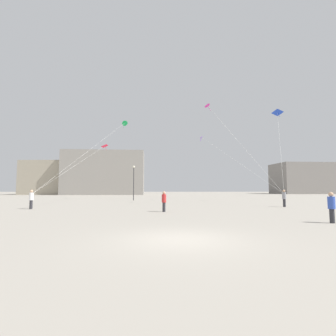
{
  "coord_description": "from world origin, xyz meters",
  "views": [
    {
      "loc": [
        -0.62,
        -8.96,
        1.78
      ],
      "look_at": [
        0.0,
        19.72,
        4.2
      ],
      "focal_mm": 26.67,
      "sensor_mm": 36.0,
      "label": 1
    }
  ],
  "objects_px": {
    "person_in_white": "(31,198)",
    "lamppost_east": "(134,177)",
    "kite_violet_diamond": "(203,139)",
    "building_centre_hall": "(105,173)",
    "kite_cobalt_delta": "(278,114)",
    "kite_crimson_delta": "(103,147)",
    "building_left_hall": "(53,178)",
    "person_in_grey": "(284,197)",
    "kite_magenta_diamond": "(209,108)",
    "person_in_red": "(164,201)",
    "building_right_hall": "(305,179)",
    "kite_emerald_diamond": "(123,124)",
    "person_in_blue": "(332,206)"
  },
  "relations": [
    {
      "from": "building_right_hall",
      "to": "person_in_blue",
      "type": "bearing_deg",
      "value": -119.43
    },
    {
      "from": "person_in_blue",
      "to": "building_left_hall",
      "type": "xyz_separation_m",
      "value": [
        -45.27,
        70.41,
        4.44
      ]
    },
    {
      "from": "kite_crimson_delta",
      "to": "building_left_hall",
      "type": "relative_size",
      "value": 1.39
    },
    {
      "from": "kite_magenta_diamond",
      "to": "lamppost_east",
      "type": "relative_size",
      "value": 2.02
    },
    {
      "from": "kite_crimson_delta",
      "to": "building_left_hall",
      "type": "bearing_deg",
      "value": 123.03
    },
    {
      "from": "kite_crimson_delta",
      "to": "building_right_hall",
      "type": "bearing_deg",
      "value": 37.2
    },
    {
      "from": "kite_violet_diamond",
      "to": "building_centre_hall",
      "type": "bearing_deg",
      "value": 120.79
    },
    {
      "from": "person_in_grey",
      "to": "building_centre_hall",
      "type": "relative_size",
      "value": 0.07
    },
    {
      "from": "kite_magenta_diamond",
      "to": "kite_violet_diamond",
      "type": "bearing_deg",
      "value": 85.63
    },
    {
      "from": "kite_violet_diamond",
      "to": "building_centre_hall",
      "type": "relative_size",
      "value": 0.55
    },
    {
      "from": "person_in_red",
      "to": "kite_magenta_diamond",
      "type": "relative_size",
      "value": 0.15
    },
    {
      "from": "person_in_grey",
      "to": "building_left_hall",
      "type": "xyz_separation_m",
      "value": [
        -48.5,
        58.71,
        4.39
      ]
    },
    {
      "from": "kite_magenta_diamond",
      "to": "building_right_hall",
      "type": "bearing_deg",
      "value": 52.59
    },
    {
      "from": "kite_cobalt_delta",
      "to": "building_right_hall",
      "type": "bearing_deg",
      "value": 57.3
    },
    {
      "from": "person_in_grey",
      "to": "building_centre_hall",
      "type": "xyz_separation_m",
      "value": [
        -30.5,
        54.32,
        5.86
      ]
    },
    {
      "from": "building_centre_hall",
      "to": "lamppost_east",
      "type": "distance_m",
      "value": 42.31
    },
    {
      "from": "building_centre_hall",
      "to": "lamppost_east",
      "type": "xyz_separation_m",
      "value": [
        13.84,
        -39.86,
        -3.19
      ]
    },
    {
      "from": "person_in_red",
      "to": "kite_emerald_diamond",
      "type": "distance_m",
      "value": 24.43
    },
    {
      "from": "building_right_hall",
      "to": "lamppost_east",
      "type": "height_order",
      "value": "building_right_hall"
    },
    {
      "from": "person_in_grey",
      "to": "person_in_white",
      "type": "height_order",
      "value": "person_in_grey"
    },
    {
      "from": "building_left_hall",
      "to": "building_right_hall",
      "type": "distance_m",
      "value": 90.44
    },
    {
      "from": "person_in_white",
      "to": "kite_crimson_delta",
      "type": "xyz_separation_m",
      "value": [
        1.19,
        21.05,
        8.21
      ]
    },
    {
      "from": "kite_violet_diamond",
      "to": "building_left_hall",
      "type": "distance_m",
      "value": 62.69
    },
    {
      "from": "kite_crimson_delta",
      "to": "lamppost_east",
      "type": "height_order",
      "value": "kite_crimson_delta"
    },
    {
      "from": "kite_violet_diamond",
      "to": "building_left_hall",
      "type": "relative_size",
      "value": 0.86
    },
    {
      "from": "kite_violet_diamond",
      "to": "lamppost_east",
      "type": "height_order",
      "value": "kite_violet_diamond"
    },
    {
      "from": "person_in_red",
      "to": "kite_crimson_delta",
      "type": "height_order",
      "value": "kite_crimson_delta"
    },
    {
      "from": "person_in_blue",
      "to": "kite_magenta_diamond",
      "type": "relative_size",
      "value": 0.15
    },
    {
      "from": "person_in_blue",
      "to": "building_centre_hall",
      "type": "relative_size",
      "value": 0.06
    },
    {
      "from": "person_in_white",
      "to": "lamppost_east",
      "type": "height_order",
      "value": "lamppost_east"
    },
    {
      "from": "kite_cobalt_delta",
      "to": "lamppost_east",
      "type": "bearing_deg",
      "value": 166.33
    },
    {
      "from": "person_in_grey",
      "to": "lamppost_east",
      "type": "distance_m",
      "value": 22.22
    },
    {
      "from": "kite_magenta_diamond",
      "to": "person_in_white",
      "type": "bearing_deg",
      "value": -158.0
    },
    {
      "from": "building_left_hall",
      "to": "lamppost_east",
      "type": "distance_m",
      "value": 54.54
    },
    {
      "from": "kite_cobalt_delta",
      "to": "person_in_white",
      "type": "bearing_deg",
      "value": -157.58
    },
    {
      "from": "kite_violet_diamond",
      "to": "kite_crimson_delta",
      "type": "bearing_deg",
      "value": 160.45
    },
    {
      "from": "building_left_hall",
      "to": "building_centre_hall",
      "type": "relative_size",
      "value": 0.64
    },
    {
      "from": "person_in_red",
      "to": "building_centre_hall",
      "type": "relative_size",
      "value": 0.06
    },
    {
      "from": "building_centre_hall",
      "to": "kite_violet_diamond",
      "type": "bearing_deg",
      "value": -59.21
    },
    {
      "from": "kite_emerald_diamond",
      "to": "kite_cobalt_delta",
      "type": "bearing_deg",
      "value": -14.97
    },
    {
      "from": "person_in_white",
      "to": "person_in_red",
      "type": "bearing_deg",
      "value": 38.8
    },
    {
      "from": "person_in_white",
      "to": "kite_violet_diamond",
      "type": "distance_m",
      "value": 24.98
    },
    {
      "from": "person_in_grey",
      "to": "lamppost_east",
      "type": "height_order",
      "value": "lamppost_east"
    },
    {
      "from": "person_in_grey",
      "to": "building_left_hall",
      "type": "relative_size",
      "value": 0.11
    },
    {
      "from": "person_in_white",
      "to": "building_left_hall",
      "type": "height_order",
      "value": "building_left_hall"
    },
    {
      "from": "person_in_grey",
      "to": "person_in_blue",
      "type": "bearing_deg",
      "value": 113.56
    },
    {
      "from": "person_in_grey",
      "to": "building_left_hall",
      "type": "bearing_deg",
      "value": -11.43
    },
    {
      "from": "person_in_red",
      "to": "building_right_hall",
      "type": "relative_size",
      "value": 0.07
    },
    {
      "from": "person_in_blue",
      "to": "kite_crimson_delta",
      "type": "relative_size",
      "value": 0.07
    },
    {
      "from": "kite_emerald_diamond",
      "to": "building_left_hall",
      "type": "relative_size",
      "value": 1.15
    }
  ]
}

